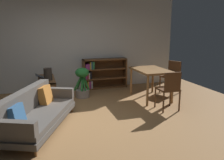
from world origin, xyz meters
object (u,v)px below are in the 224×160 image
Objects in this scene: fabric_couch at (36,111)px; media_console at (47,89)px; dining_table at (151,73)px; open_laptop at (44,77)px; dining_chair_near at (172,75)px; potted_floor_plant at (82,82)px; dining_chair_far at (169,88)px; desk_speaker at (48,74)px; bookshelf at (102,73)px.

media_console is (0.26, 1.85, -0.06)m from fabric_couch.
dining_table is at bearing 20.97° from fabric_couch.
dining_chair_near reaches higher than open_laptop.
potted_floor_plant is 1.81m from dining_table.
potted_floor_plant is at bearing 136.41° from dining_chair_far.
fabric_couch is 1.87m from media_console.
dining_chair_far reaches higher than dining_table.
dining_table is (2.64, -0.85, 0.11)m from open_laptop.
desk_speaker is (0.30, 1.63, 0.37)m from fabric_couch.
open_laptop is 1.00m from potted_floor_plant.
bookshelf is (-0.91, 2.43, -0.07)m from dining_chair_far.
media_console is 1.34× the size of dining_chair_far.
dining_table is at bearing 89.39° from dining_chair_far.
potted_floor_plant is 2.30m from dining_chair_far.
dining_chair_far is at bearing -30.18° from desk_speaker.
desk_speaker is at bearing 177.53° from dining_chair_near.
fabric_couch is 2.85m from dining_chair_far.
dining_table is at bearing -16.38° from media_console.
fabric_couch is at bearing -100.56° from desk_speaker.
bookshelf reaches higher than dining_table.
desk_speaker reaches higher than open_laptop.
open_laptop is 0.46× the size of dining_chair_near.
dining_chair_far is (2.54, -1.48, -0.19)m from desk_speaker.
fabric_couch is 4.00m from dining_chair_near.
bookshelf is at bearing 121.83° from dining_table.
dining_table is 0.96m from dining_chair_near.
dining_chair_far is at bearing -33.47° from media_console.
fabric_couch is 1.87× the size of dining_table.
bookshelf is at bearing 23.64° from media_console.
desk_speaker is at bearing 79.44° from fabric_couch.
potted_floor_plant is 0.59× the size of bookshelf.
dining_chair_near is at bearing -5.76° from potted_floor_plant.
bookshelf reaches higher than media_console.
media_console is at bearing -62.36° from open_laptop.
desk_speaker is at bearing -80.13° from media_console.
dining_chair_far is at bearing -90.61° from dining_table.
bookshelf is (-1.79, 1.10, -0.07)m from dining_chair_near.
bookshelf reaches higher than dining_chair_near.
dining_chair_near is at bearing -31.73° from bookshelf.
fabric_couch is 1.69m from desk_speaker.
dining_chair_near is 2.10m from bookshelf.
dining_table is 1.30× the size of dining_chair_far.
potted_floor_plant is (0.87, 0.11, -0.28)m from desk_speaker.
dining_chair_near reaches higher than fabric_couch.
bookshelf is (1.62, 0.96, -0.25)m from desk_speaker.
bookshelf is (-0.92, 1.49, -0.24)m from dining_table.
bookshelf is at bearing 148.27° from dining_chair_near.
media_console is 2.73m from dining_table.
potted_floor_plant is 0.90× the size of dining_chair_far.
desk_speaker is at bearing 149.82° from dining_chair_far.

